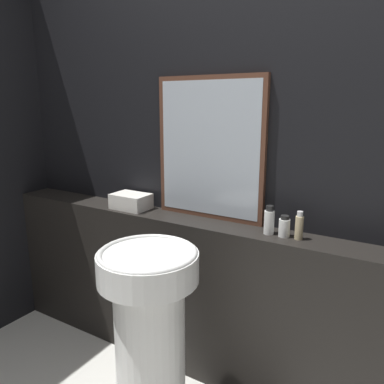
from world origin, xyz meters
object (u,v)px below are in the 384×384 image
shampoo_bottle (269,221)px  mirror (210,149)px  towel_stack (131,201)px  pedestal_sink (150,332)px  conditioner_bottle (284,227)px  lotion_bottle (299,226)px

shampoo_bottle → mirror: bearing=167.0°
mirror → towel_stack: (-0.49, -0.09, -0.34)m
pedestal_sink → conditioner_bottle: bearing=46.9°
lotion_bottle → pedestal_sink: bearing=-137.3°
towel_stack → lotion_bottle: bearing=0.0°
pedestal_sink → towel_stack: bearing=136.0°
pedestal_sink → lotion_bottle: bearing=42.7°
lotion_bottle → mirror: bearing=170.5°
mirror → shampoo_bottle: size_ratio=5.39×
pedestal_sink → towel_stack: towel_stack is taller
conditioner_bottle → mirror: bearing=169.1°
conditioner_bottle → pedestal_sink: bearing=-133.1°
towel_stack → conditioner_bottle: conditioner_bottle is taller
mirror → pedestal_sink: bearing=-89.2°
mirror → towel_stack: bearing=-169.8°
pedestal_sink → mirror: bearing=90.8°
mirror → shampoo_bottle: (0.38, -0.09, -0.32)m
mirror → lotion_bottle: mirror is taller
towel_stack → shampoo_bottle: (0.87, 0.00, 0.02)m
conditioner_bottle → lotion_bottle: 0.07m
pedestal_sink → mirror: mirror is taller
towel_stack → conditioner_bottle: bearing=0.0°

